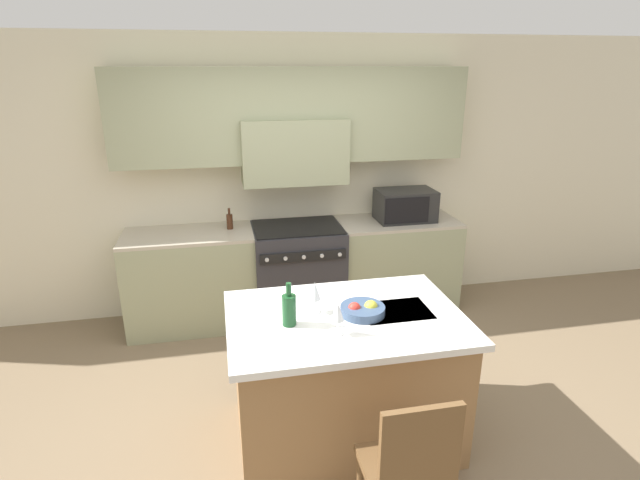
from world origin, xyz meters
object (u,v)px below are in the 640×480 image
Objects in this scene: microwave at (405,205)px; oil_bottle_on_counter at (230,221)px; wine_bottle at (289,309)px; fruit_bowl at (363,310)px; wine_glass_far at (315,292)px; island_chair at (410,467)px; wine_glass_near at (338,312)px; range_stove at (298,272)px.

oil_bottle_on_counter is at bearing 177.99° from microwave.
fruit_bowl is (0.48, 0.04, -0.07)m from wine_bottle.
wine_bottle reaches higher than oil_bottle_on_counter.
wine_glass_far is 1.03× the size of oil_bottle_on_counter.
wine_glass_far reaches higher than island_chair.
microwave is at bearing -2.01° from oil_bottle_on_counter.
fruit_bowl is at bearing -16.89° from wine_glass_far.
wine_bottle reaches higher than wine_glass_near.
microwave is 2.79× the size of oil_bottle_on_counter.
oil_bottle_on_counter is (-1.73, 0.06, -0.08)m from microwave.
island_chair is 4.71× the size of oil_bottle_on_counter.
wine_bottle is 0.31m from wine_glass_near.
wine_bottle is 1.32× the size of wine_glass_far.
wine_glass_far is at bearing -126.14° from microwave.
oil_bottle_on_counter is (-0.63, 0.08, 0.54)m from range_stove.
wine_glass_near is 1.03× the size of oil_bottle_on_counter.
wine_bottle is 0.48m from fruit_bowl.
wine_glass_far is (-0.28, 0.99, 0.53)m from island_chair.
microwave is (1.09, 0.02, 0.62)m from range_stove.
wine_bottle is 1.32× the size of wine_glass_near.
range_stove is 4.50× the size of wine_glass_near.
island_chair is 2.91m from oil_bottle_on_counter.
wine_glass_far is (-0.08, 0.30, 0.00)m from wine_glass_near.
wine_glass_far is at bearing -75.06° from oil_bottle_on_counter.
oil_bottle_on_counter is at bearing 104.94° from wine_glass_far.
fruit_bowl is at bearing -85.76° from range_stove.
wine_glass_near is at bearing 106.91° from island_chair.
wine_glass_near is 0.74× the size of fruit_bowl.
island_chair is 1.15m from wine_glass_far.
wine_bottle is 1.36× the size of oil_bottle_on_counter.
wine_bottle is 0.23m from wine_glass_far.
wine_glass_near is (-1.18, -2.02, -0.04)m from microwave.
microwave is 2.13m from wine_glass_far.
range_stove is at bearing 87.58° from wine_glass_near.
wine_glass_far is at bearing 35.12° from wine_bottle.
microwave reaches higher than island_chair.
island_chair is 3.37× the size of fruit_bowl.
wine_bottle is at bearing -100.66° from range_stove.
range_stove is 2.69m from island_chair.
range_stove is 4.50× the size of wine_glass_far.
microwave is 2.05m from fruit_bowl.
wine_glass_near is (0.26, -0.17, 0.04)m from wine_bottle.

